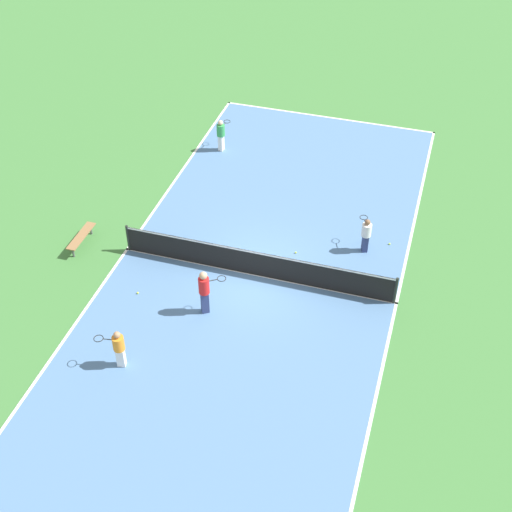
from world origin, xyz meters
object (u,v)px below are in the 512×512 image
(tennis_net, at_px, (256,263))
(tennis_ball_near_net, at_px, (390,244))
(player_coach_red, at_px, (204,289))
(player_far_green, at_px, (221,133))
(tennis_ball_far_baseline, at_px, (138,293))
(player_near_white, at_px, (366,233))
(tennis_ball_midcourt, at_px, (296,253))
(bench, at_px, (81,237))
(player_center_orange, at_px, (119,347))

(tennis_net, distance_m, tennis_ball_near_net, 5.31)
(player_coach_red, relative_size, player_far_green, 1.18)
(player_coach_red, height_order, tennis_ball_far_baseline, player_coach_red)
(tennis_net, relative_size, player_far_green, 6.70)
(player_near_white, bearing_deg, tennis_ball_midcourt, 89.55)
(bench, height_order, player_coach_red, player_coach_red)
(player_center_orange, xyz_separation_m, tennis_ball_midcourt, (-3.82, -6.81, -0.78))
(player_center_orange, height_order, tennis_ball_near_net, player_center_orange)
(tennis_ball_far_baseline, distance_m, tennis_ball_midcourt, 5.96)
(tennis_ball_far_baseline, xyz_separation_m, tennis_ball_midcourt, (-4.68, -3.70, 0.00))
(tennis_ball_far_baseline, height_order, tennis_ball_midcourt, same)
(tennis_net, bearing_deg, player_coach_red, 64.43)
(player_near_white, bearing_deg, player_far_green, 33.82)
(player_far_green, relative_size, tennis_ball_far_baseline, 21.72)
(player_near_white, xyz_separation_m, tennis_ball_far_baseline, (7.06, 4.60, -0.76))
(tennis_net, bearing_deg, tennis_ball_far_baseline, 30.33)
(bench, distance_m, tennis_ball_near_net, 11.49)
(player_near_white, height_order, tennis_ball_far_baseline, player_near_white)
(player_far_green, bearing_deg, tennis_ball_far_baseline, -169.20)
(player_far_green, height_order, tennis_ball_near_net, player_far_green)
(tennis_ball_near_net, bearing_deg, tennis_net, 35.78)
(player_coach_red, relative_size, player_near_white, 1.22)
(bench, distance_m, player_coach_red, 6.01)
(tennis_ball_far_baseline, bearing_deg, player_center_orange, 105.34)
(player_center_orange, xyz_separation_m, tennis_ball_near_net, (-7.06, -8.33, -0.78))
(player_near_white, bearing_deg, tennis_net, 104.63)
(player_center_orange, height_order, player_far_green, player_far_green)
(tennis_net, xyz_separation_m, tennis_ball_far_baseline, (3.63, 2.12, -0.53))
(player_coach_red, bearing_deg, bench, 126.69)
(tennis_ball_midcourt, bearing_deg, tennis_ball_far_baseline, 38.32)
(bench, bearing_deg, tennis_net, 92.04)
(player_far_green, bearing_deg, player_coach_red, -154.89)
(player_center_orange, distance_m, tennis_ball_near_net, 10.94)
(player_center_orange, bearing_deg, bench, -61.03)
(bench, relative_size, player_far_green, 1.15)
(tennis_ball_midcourt, bearing_deg, tennis_net, 56.24)
(player_center_orange, bearing_deg, tennis_ball_near_net, -139.54)
(tennis_net, distance_m, player_center_orange, 5.93)
(player_far_green, bearing_deg, player_near_white, -115.90)
(player_center_orange, distance_m, player_near_white, 9.90)
(player_coach_red, distance_m, tennis_ball_near_net, 7.64)
(player_near_white, bearing_deg, tennis_ball_far_baseline, 101.88)
(tennis_net, relative_size, bench, 5.81)
(player_far_green, bearing_deg, tennis_net, -143.72)
(tennis_ball_near_net, xyz_separation_m, tennis_ball_midcourt, (3.23, 1.51, 0.00))
(player_far_green, relative_size, tennis_ball_midcourt, 21.72)
(bench, xyz_separation_m, tennis_ball_far_baseline, (-3.08, 1.88, -0.33))
(player_near_white, distance_m, tennis_ball_far_baseline, 8.46)
(player_center_orange, xyz_separation_m, player_near_white, (-6.20, -7.72, -0.01))
(player_coach_red, relative_size, player_center_orange, 1.21)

